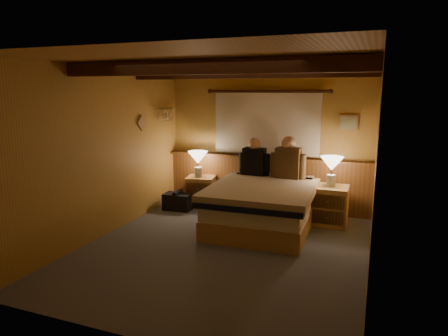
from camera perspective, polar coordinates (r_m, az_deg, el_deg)
The scene contains 19 objects.
floor at distance 5.40m, azimuth 0.02°, elevation -11.43°, with size 4.20×4.20×0.00m, color #555A65.
ceiling at distance 5.00m, azimuth 0.02°, elevation 14.90°, with size 4.20×4.20×0.00m, color tan.
wall_back at distance 7.04m, azimuth 6.16°, elevation 3.92°, with size 3.60×3.60×0.00m, color #BC9243.
wall_left at distance 5.94m, azimuth -16.42°, elevation 2.23°, with size 4.20×4.20×0.00m, color #BC9243.
wall_right at distance 4.74m, azimuth 20.79°, elevation -0.18°, with size 4.20×4.20×0.00m, color #BC9243.
wall_front at distance 3.24m, azimuth -13.46°, elevation -4.69°, with size 3.60×3.60×0.00m, color #BC9243.
wainscot at distance 7.11m, azimuth 5.91°, elevation -1.87°, with size 3.60×0.23×0.94m.
curtain_window at distance 6.95m, azimuth 6.07°, elevation 6.48°, with size 2.18×0.09×1.11m.
ceiling_beams at distance 5.14m, azimuth 0.64°, elevation 13.79°, with size 3.60×1.65×0.16m.
coat_rail at distance 7.17m, azimuth -8.41°, elevation 7.74°, with size 0.05×0.55×0.24m.
framed_print at distance 6.77m, azimuth 17.35°, elevation 6.18°, with size 0.30×0.04×0.25m.
bed at distance 6.12m, azimuth 5.60°, elevation -5.32°, with size 1.57×1.99×0.66m.
nightstand_left at distance 7.24m, azimuth -3.32°, elevation -3.34°, with size 0.57×0.53×0.54m.
nightstand_right at distance 6.44m, azimuth 14.79°, elevation -5.20°, with size 0.55×0.50×0.61m.
lamp_left at distance 7.10m, azimuth -3.75°, elevation 1.29°, with size 0.36×0.36×0.46m.
lamp_right at distance 6.33m, azimuth 15.13°, elevation 0.36°, with size 0.35×0.35×0.46m.
person_left at distance 6.73m, azimuth 4.34°, elevation 1.20°, with size 0.54×0.22×0.65m.
person_right at distance 6.53m, azimuth 9.17°, elevation 1.02°, with size 0.58×0.25×0.71m.
duffel_bag at distance 7.08m, azimuth -6.63°, elevation -4.74°, with size 0.49×0.31×0.35m.
Camera 1 is at (1.79, -4.66, 2.06)m, focal length 32.00 mm.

